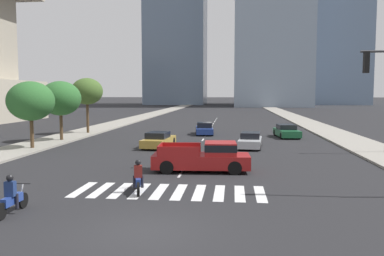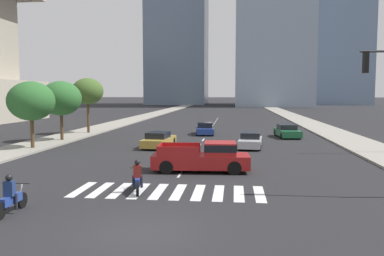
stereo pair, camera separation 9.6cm
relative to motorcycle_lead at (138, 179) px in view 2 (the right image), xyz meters
The scene contains 15 objects.
ground_plane 5.22m from the motorcycle_lead, 74.79° to the right, with size 800.00×800.00×0.00m, color #232326.
sidewalk_east 29.13m from the motorcycle_lead, 59.11° to the left, with size 4.00×260.00×0.15m, color gray.
sidewalk_west 27.83m from the motorcycle_lead, 116.07° to the left, with size 4.00×260.00×0.15m, color gray.
crosswalk_near 1.50m from the motorcycle_lead, ahead, with size 8.55×2.94×0.01m.
lane_divider_center 28.26m from the motorcycle_lead, 87.24° to the left, with size 0.14×50.00×0.01m.
motorcycle_lead is the anchor object (origin of this frame).
motorcycle_third 5.29m from the motorcycle_lead, 136.54° to the right, with size 0.70×2.08×1.49m.
pickup_truck 5.71m from the motorcycle_lead, 61.94° to the left, with size 5.53×2.27×1.67m.
sedan_gold_0 14.78m from the motorcycle_lead, 97.16° to the left, with size 2.23×4.76×1.27m.
sedan_blue_1 25.19m from the motorcycle_lead, 87.40° to the left, with size 2.18×4.56×1.30m.
sedan_green_2 25.13m from the motorcycle_lead, 67.70° to the left, with size 2.31×4.69×1.28m.
sedan_silver_3 16.15m from the motorcycle_lead, 69.73° to the left, with size 2.13×4.47×1.24m.
street_tree_nearest 17.11m from the motorcycle_lead, 132.83° to the left, with size 3.59×3.59×5.18m.
street_tree_second 21.33m from the motorcycle_lead, 122.85° to the left, with size 3.67×3.67×5.35m.
street_tree_third 27.23m from the motorcycle_lead, 115.10° to the left, with size 3.34×3.34×5.87m.
Camera 2 is at (2.92, -12.20, 4.43)m, focal length 37.39 mm.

